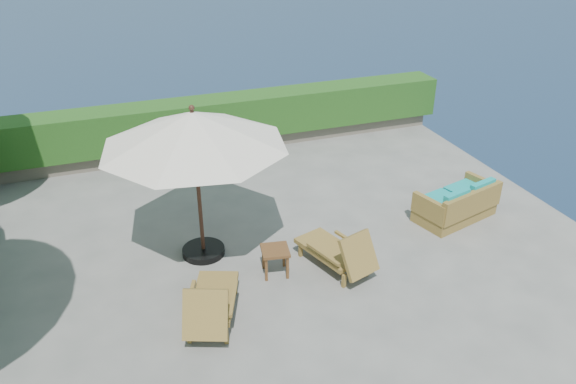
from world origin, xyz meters
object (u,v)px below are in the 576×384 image
object	(u,v)px
lounge_right	(339,251)
wicker_loveseat	(457,205)
side_table	(275,254)
patio_umbrella	(193,131)
lounge_left	(211,303)

from	to	relation	value
lounge_right	wicker_loveseat	size ratio (longest dim) A/B	0.91
wicker_loveseat	side_table	bearing A→B (deg)	172.31
side_table	wicker_loveseat	xyz separation A→B (m)	(4.03, 0.53, -0.09)
lounge_right	wicker_loveseat	xyz separation A→B (m)	(2.96, 0.79, -0.05)
side_table	wicker_loveseat	bearing A→B (deg)	7.45
lounge_right	wicker_loveseat	bearing A→B (deg)	-2.93
patio_umbrella	side_table	bearing A→B (deg)	-44.05
lounge_left	lounge_right	world-z (taller)	lounge_left
lounge_left	wicker_loveseat	size ratio (longest dim) A/B	0.92
patio_umbrella	lounge_left	world-z (taller)	patio_umbrella
patio_umbrella	side_table	size ratio (longest dim) A/B	7.11
wicker_loveseat	lounge_left	bearing A→B (deg)	179.60
side_table	lounge_right	bearing A→B (deg)	-13.91
patio_umbrella	lounge_right	bearing A→B (deg)	-31.08
lounge_left	side_table	size ratio (longest dim) A/B	3.15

